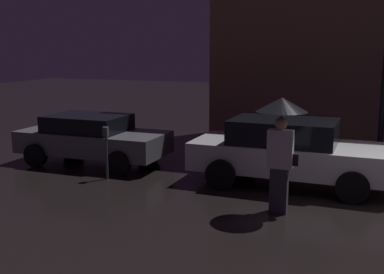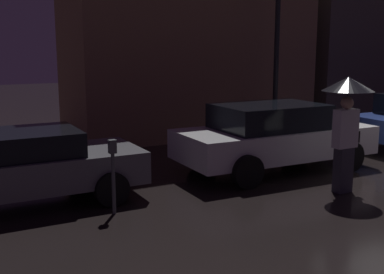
{
  "view_description": "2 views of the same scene",
  "coord_description": "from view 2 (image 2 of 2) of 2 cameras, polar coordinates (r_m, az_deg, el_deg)",
  "views": [
    {
      "loc": [
        -0.73,
        -9.32,
        3.09
      ],
      "look_at": [
        -4.29,
        0.28,
        1.14
      ],
      "focal_mm": 45.0,
      "sensor_mm": 36.0,
      "label": 1
    },
    {
      "loc": [
        -8.89,
        -7.02,
        2.71
      ],
      "look_at": [
        -5.03,
        0.13,
        1.18
      ],
      "focal_mm": 45.0,
      "sensor_mm": 36.0,
      "label": 2
    }
  ],
  "objects": [
    {
      "name": "pedestrian_with_umbrella",
      "position": [
        9.29,
        17.89,
        3.34
      ],
      "size": [
        0.94,
        0.94,
        2.17
      ],
      "rotation": [
        0.0,
        0.0,
        3.15
      ],
      "color": "#383842",
      "rests_on": "ground"
    },
    {
      "name": "parked_car_grey",
      "position": [
        8.85,
        -19.11,
        -3.17
      ],
      "size": [
        3.95,
        1.91,
        1.29
      ],
      "rotation": [
        0.0,
        0.0,
        -0.01
      ],
      "color": "slate",
      "rests_on": "ground"
    },
    {
      "name": "building_facade_right",
      "position": [
        20.9,
        21.79,
        11.62
      ],
      "size": [
        8.62,
        3.0,
        6.66
      ],
      "color": "#564C47",
      "rests_on": "ground"
    },
    {
      "name": "street_lamp_near",
      "position": [
        13.72,
        10.09,
        12.97
      ],
      "size": [
        0.4,
        0.4,
        4.91
      ],
      "color": "black",
      "rests_on": "ground"
    },
    {
      "name": "parking_meter",
      "position": [
        7.92,
        -9.34,
        -3.68
      ],
      "size": [
        0.12,
        0.1,
        1.24
      ],
      "color": "#4C5154",
      "rests_on": "ground"
    },
    {
      "name": "parked_car_white",
      "position": [
        10.76,
        9.61,
        0.16
      ],
      "size": [
        4.45,
        2.04,
        1.48
      ],
      "rotation": [
        0.0,
        0.0,
        -0.02
      ],
      "color": "silver",
      "rests_on": "ground"
    }
  ]
}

